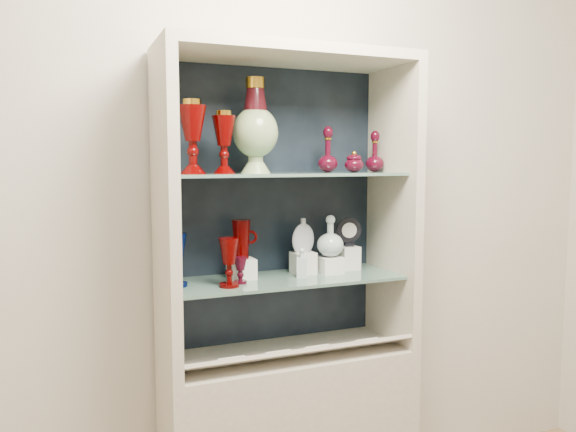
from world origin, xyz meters
name	(u,v)px	position (x,y,z in m)	size (l,w,h in m)	color
wall_back	(269,188)	(0.00, 1.75, 1.40)	(3.50, 0.02, 2.80)	beige
cabinet_back_panel	(271,206)	(0.00, 1.72, 1.32)	(0.98, 0.02, 1.15)	black
cabinet_side_left	(165,214)	(-0.48, 1.53, 1.32)	(0.04, 0.40, 1.15)	#BAB09D
cabinet_side_right	(393,206)	(0.48, 1.53, 1.32)	(0.04, 0.40, 1.15)	#BAB09D
cabinet_top_cap	(288,55)	(0.00, 1.53, 1.92)	(1.00, 0.40, 0.04)	#BAB09D
shelf_lower	(286,279)	(0.00, 1.55, 1.04)	(0.92, 0.34, 0.01)	slate
shelf_upper	(286,174)	(0.00, 1.55, 1.46)	(0.92, 0.34, 0.01)	slate
label_ledge	(299,353)	(0.00, 1.42, 0.78)	(0.92, 0.18, 0.01)	#BAB09D
label_card_0	(363,340)	(0.28, 1.42, 0.80)	(0.10, 0.07, 0.00)	white
label_card_1	(314,347)	(0.06, 1.42, 0.80)	(0.10, 0.07, 0.00)	white
label_card_2	(229,359)	(-0.28, 1.42, 0.80)	(0.10, 0.07, 0.00)	white
label_card_3	(275,352)	(-0.10, 1.42, 0.80)	(0.10, 0.07, 0.00)	white
pedestal_lamp_left	(193,137)	(-0.38, 1.50, 1.60)	(0.10, 0.10, 0.27)	#4D0100
pedestal_lamp_right	(224,142)	(-0.26, 1.53, 1.59)	(0.09, 0.09, 0.23)	#4D0100
enamel_urn	(255,126)	(-0.12, 1.56, 1.65)	(0.18, 0.18, 0.36)	#0C4720
ruby_decanter_a	(328,146)	(0.19, 1.57, 1.57)	(0.08, 0.08, 0.21)	#450718
ruby_decanter_b	(375,150)	(0.42, 1.57, 1.56)	(0.08, 0.08, 0.18)	#450718
lidded_bowl	(354,161)	(0.29, 1.53, 1.51)	(0.08, 0.08, 0.09)	#450718
cobalt_goblet	(176,260)	(-0.44, 1.56, 1.15)	(0.08, 0.08, 0.20)	#010B38
ruby_goblet_tall	(229,263)	(-0.26, 1.48, 1.14)	(0.08, 0.08, 0.18)	#4D0100
ruby_goblet_small	(240,270)	(-0.20, 1.51, 1.10)	(0.05, 0.05, 0.10)	#450718
riser_ruby_pitcher	(242,269)	(-0.17, 1.60, 1.09)	(0.10, 0.10, 0.08)	silver
ruby_pitcher	(241,239)	(-0.17, 1.60, 1.21)	(0.12, 0.07, 0.16)	#4D0100
clear_square_bottle	(302,263)	(0.06, 1.53, 1.11)	(0.04, 0.04, 0.12)	#AEC2C8
riser_flat_flask	(303,263)	(0.09, 1.60, 1.09)	(0.09, 0.09, 0.09)	silver
flat_flask	(303,235)	(0.09, 1.60, 1.21)	(0.10, 0.04, 0.15)	#B5BCCB
riser_clear_round_decanter	(330,265)	(0.20, 1.56, 1.08)	(0.09, 0.09, 0.07)	silver
clear_round_decanter	(330,237)	(0.20, 1.56, 1.20)	(0.11, 0.11, 0.17)	#AEC2C8
riser_cameo_medallion	(349,258)	(0.31, 1.61, 1.10)	(0.08, 0.08, 0.10)	silver
cameo_medallion	(349,231)	(0.31, 1.61, 1.21)	(0.11, 0.04, 0.13)	black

